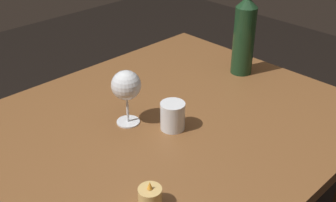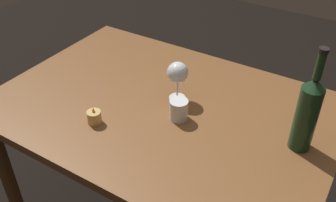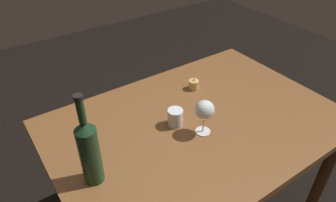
% 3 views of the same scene
% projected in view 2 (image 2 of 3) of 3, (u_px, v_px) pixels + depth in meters
% --- Properties ---
extents(dining_table, '(1.30, 0.90, 0.74)m').
position_uv_depth(dining_table, '(163.00, 123.00, 1.53)').
color(dining_table, brown).
rests_on(dining_table, ground).
extents(wine_glass_left, '(0.08, 0.08, 0.16)m').
position_uv_depth(wine_glass_left, '(178.00, 73.00, 1.45)').
color(wine_glass_left, white).
rests_on(wine_glass_left, dining_table).
extents(wine_bottle, '(0.07, 0.07, 0.37)m').
position_uv_depth(wine_bottle, '(307.00, 112.00, 1.21)').
color(wine_bottle, '#19381E').
rests_on(wine_bottle, dining_table).
extents(water_tumbler, '(0.07, 0.07, 0.08)m').
position_uv_depth(water_tumbler, '(179.00, 111.00, 1.39)').
color(water_tumbler, white).
rests_on(water_tumbler, dining_table).
extents(votive_candle, '(0.05, 0.05, 0.07)m').
position_uv_depth(votive_candle, '(94.00, 117.00, 1.38)').
color(votive_candle, '#DBB266').
rests_on(votive_candle, dining_table).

